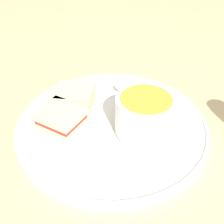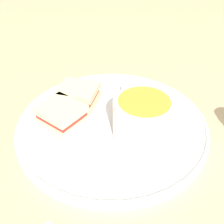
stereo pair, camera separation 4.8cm
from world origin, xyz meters
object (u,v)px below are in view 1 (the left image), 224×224
(spoon, at_px, (124,89))
(sandwich_half_far, at_px, (61,118))
(soup_bowl, at_px, (145,114))
(sandwich_half_near, at_px, (74,97))

(spoon, xyz_separation_m, sandwich_half_far, (-0.10, -0.14, 0.01))
(soup_bowl, height_order, sandwich_half_near, soup_bowl)
(sandwich_half_near, distance_m, sandwich_half_far, 0.07)
(soup_bowl, bearing_deg, sandwich_half_near, 159.52)
(sandwich_half_near, relative_size, sandwich_half_far, 0.83)
(sandwich_half_near, xyz_separation_m, sandwich_half_far, (-0.00, -0.07, 0.00))
(sandwich_half_near, bearing_deg, sandwich_half_far, -93.12)
(soup_bowl, relative_size, sandwich_half_near, 1.31)
(sandwich_half_far, bearing_deg, soup_bowl, 6.00)
(spoon, relative_size, sandwich_half_far, 1.18)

